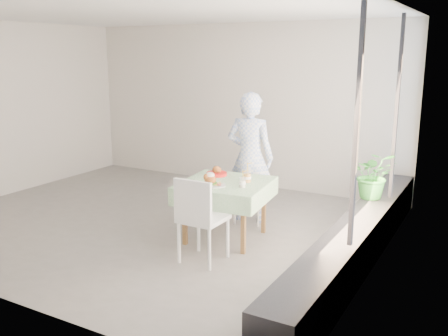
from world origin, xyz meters
The scene contains 16 objects.
floor centered at (0.00, 0.00, 0.00)m, with size 6.00×6.00×0.00m, color #5E5B59.
ceiling centered at (0.00, 0.00, 2.80)m, with size 6.00×6.00×0.00m, color white.
wall_back centered at (0.00, 2.50, 1.40)m, with size 6.00×0.02×2.80m, color beige.
wall_left centered at (-3.00, 0.00, 1.40)m, with size 0.02×5.00×2.80m, color beige.
wall_right centered at (3.00, 0.00, 1.40)m, with size 0.02×5.00×2.80m, color beige.
window_pane centered at (2.97, 0.00, 1.65)m, with size 0.01×4.80×2.18m, color #D1E0F9.
window_ledge centered at (2.80, 0.00, 0.25)m, with size 0.40×4.80×0.50m, color black.
cafe_table centered at (1.15, -0.06, 0.46)m, with size 1.16×1.16×0.74m.
chair_far centered at (1.11, 0.69, 0.25)m, with size 0.46×0.46×0.80m.
chair_near centered at (1.28, -0.80, 0.30)m, with size 0.47×0.47×0.98m.
diner centered at (1.10, 0.74, 0.90)m, with size 0.66×0.43×1.80m, color #90ABE6.
main_dish centered at (1.10, -0.30, 0.80)m, with size 0.32×0.32×0.16m.
juice_cup_orange centered at (1.40, 0.05, 0.81)m, with size 0.10×0.10×0.29m.
juice_cup_lemonade centered at (1.46, -0.19, 0.80)m, with size 0.09×0.09×0.24m.
second_dish centered at (0.90, 0.17, 0.78)m, with size 0.26×0.26×0.13m.
potted_plant centered at (2.73, 0.95, 0.80)m, with size 0.55×0.47×0.61m, color #297D2C.
Camera 1 is at (4.07, -5.27, 2.29)m, focal length 40.00 mm.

